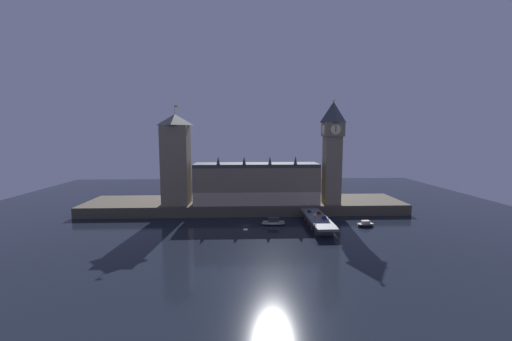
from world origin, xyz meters
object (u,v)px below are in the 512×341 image
object	(u,v)px
car_northbound_lead	(309,211)
boat_upstream	(273,222)
car_southbound_trail	(319,213)
car_southbound_lead	(324,218)
boat_downstream	(365,224)
clock_tower	(332,149)
pedestrian_mid_walk	(328,218)
street_lamp_near	(315,218)
pedestrian_near_rail	(316,224)
street_lamp_far	(304,205)
victoria_tower	(176,159)

from	to	relation	value
car_northbound_lead	boat_upstream	distance (m)	24.65
car_northbound_lead	car_southbound_trail	xyz separation A→B (m)	(5.01, -4.66, -0.03)
car_southbound_lead	boat_downstream	bearing A→B (deg)	8.87
car_northbound_lead	car_southbound_trail	size ratio (longest dim) A/B	1.01
clock_tower	pedestrian_mid_walk	bearing A→B (deg)	-107.93
clock_tower	boat_downstream	xyz separation A→B (m)	(11.69, -31.54, -42.43)
car_southbound_trail	street_lamp_near	size ratio (longest dim) A/B	0.63
clock_tower	pedestrian_mid_walk	distance (m)	52.48
pedestrian_near_rail	street_lamp_far	size ratio (longest dim) A/B	0.24
car_southbound_trail	boat_upstream	bearing A→B (deg)	-173.73
car_northbound_lead	street_lamp_near	bearing A→B (deg)	-96.09
car_southbound_lead	car_southbound_trail	distance (m)	11.52
clock_tower	boat_upstream	size ratio (longest dim) A/B	4.92
clock_tower	victoria_tower	size ratio (longest dim) A/B	1.06
victoria_tower	car_northbound_lead	size ratio (longest dim) A/B	17.07
clock_tower	pedestrian_mid_walk	xyz separation A→B (m)	(-11.40, -35.23, -37.19)
car_southbound_lead	street_lamp_near	bearing A→B (deg)	-125.62
clock_tower	pedestrian_near_rail	size ratio (longest dim) A/B	43.99
car_southbound_lead	car_southbound_trail	world-z (taller)	car_southbound_lead
boat_upstream	victoria_tower	bearing A→B (deg)	154.14
car_southbound_lead	street_lamp_far	bearing A→B (deg)	113.28
car_northbound_lead	pedestrian_near_rail	world-z (taller)	pedestrian_near_rail
pedestrian_near_rail	boat_downstream	bearing A→B (deg)	26.15
car_northbound_lead	car_southbound_lead	distance (m)	16.94
pedestrian_mid_walk	victoria_tower	bearing A→B (deg)	157.54
car_southbound_lead	street_lamp_far	distance (m)	20.32
car_southbound_trail	boat_downstream	bearing A→B (deg)	-16.38
pedestrian_near_rail	clock_tower	bearing A→B (deg)	65.86
clock_tower	car_southbound_trail	bearing A→B (deg)	-120.08
street_lamp_far	pedestrian_mid_walk	bearing A→B (deg)	-60.06
boat_downstream	victoria_tower	bearing A→B (deg)	163.33
car_southbound_trail	street_lamp_far	distance (m)	11.05
car_southbound_lead	street_lamp_near	distance (m)	13.93
clock_tower	car_southbound_trail	world-z (taller)	clock_tower
car_northbound_lead	pedestrian_mid_walk	bearing A→B (deg)	-64.67
clock_tower	pedestrian_near_rail	world-z (taller)	clock_tower
boat_downstream	street_lamp_far	bearing A→B (deg)	156.75
street_lamp_near	victoria_tower	bearing A→B (deg)	148.91
car_southbound_lead	pedestrian_mid_walk	xyz separation A→B (m)	(2.50, 0.30, 0.17)
pedestrian_near_rail	street_lamp_far	bearing A→B (deg)	90.75
boat_upstream	boat_downstream	bearing A→B (deg)	-4.75
victoria_tower	boat_downstream	size ratio (longest dim) A/B	6.06
street_lamp_far	car_northbound_lead	bearing A→B (deg)	-37.32
boat_downstream	clock_tower	bearing A→B (deg)	110.34
car_southbound_lead	street_lamp_near	world-z (taller)	street_lamp_near
pedestrian_mid_walk	street_lamp_near	bearing A→B (deg)	-132.55
car_southbound_trail	street_lamp_near	bearing A→B (deg)	-109.33
victoria_tower	pedestrian_near_rail	bearing A→B (deg)	-31.58
street_lamp_far	boat_downstream	bearing A→B (deg)	-23.25
car_northbound_lead	pedestrian_mid_walk	distance (m)	17.57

